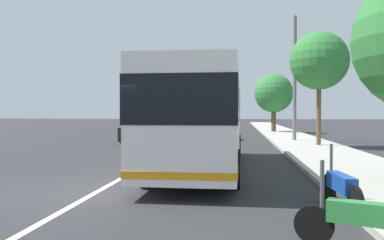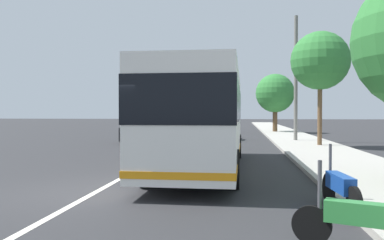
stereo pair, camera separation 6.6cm
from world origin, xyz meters
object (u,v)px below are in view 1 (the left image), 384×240
at_px(car_far_distant, 144,131).
at_px(roadside_tree_mid_block, 319,61).
at_px(roadside_tree_far_block, 274,93).
at_px(car_ahead_same_lane, 218,130).
at_px(coach_bus, 203,115).
at_px(utility_pole, 295,79).
at_px(motorcycle_far_end, 341,188).
at_px(motorcycle_by_tree, 369,220).

xyz_separation_m(car_far_distant, roadside_tree_mid_block, (-2.38, -10.47, 4.04)).
bearing_deg(car_far_distant, roadside_tree_far_block, 148.53).
relative_size(car_far_distant, car_ahead_same_lane, 1.03).
distance_m(car_far_distant, car_ahead_same_lane, 5.64).
relative_size(coach_bus, car_far_distant, 2.48).
relative_size(coach_bus, utility_pole, 1.28).
bearing_deg(roadside_tree_far_block, utility_pole, -178.46).
bearing_deg(car_far_distant, utility_pole, 102.23).
height_order(car_far_distant, car_ahead_same_lane, car_far_distant).
height_order(car_ahead_same_lane, roadside_tree_mid_block, roadside_tree_mid_block).
xyz_separation_m(motorcycle_far_end, roadside_tree_far_block, (30.10, -1.31, 3.28)).
relative_size(motorcycle_by_tree, roadside_tree_mid_block, 0.30).
xyz_separation_m(coach_bus, car_ahead_same_lane, (14.70, 0.28, -1.14)).
bearing_deg(motorcycle_far_end, utility_pole, -9.98).
xyz_separation_m(car_far_distant, car_ahead_same_lane, (3.26, -4.60, -0.03)).
xyz_separation_m(car_far_distant, roadside_tree_far_block, (13.22, -9.37, 3.03)).
xyz_separation_m(motorcycle_far_end, car_ahead_same_lane, (20.15, 3.46, 0.22)).
height_order(coach_bus, roadside_tree_far_block, roadside_tree_far_block).
height_order(roadside_tree_far_block, utility_pole, utility_pole).
bearing_deg(roadside_tree_far_block, car_ahead_same_lane, 154.41).
height_order(car_far_distant, roadside_tree_mid_block, roadside_tree_mid_block).
bearing_deg(car_ahead_same_lane, coach_bus, -175.43).
xyz_separation_m(car_ahead_same_lane, roadside_tree_mid_block, (-5.64, -5.87, 4.07)).
distance_m(coach_bus, car_ahead_same_lane, 14.74).
relative_size(car_ahead_same_lane, utility_pole, 0.50).
bearing_deg(coach_bus, roadside_tree_far_block, -9.94).
relative_size(car_far_distant, roadside_tree_far_block, 0.76).
xyz_separation_m(motorcycle_by_tree, utility_pole, (20.55, -1.82, 3.65)).
bearing_deg(motorcycle_far_end, car_ahead_same_lane, 4.83).
height_order(coach_bus, car_ahead_same_lane, coach_bus).
distance_m(car_far_distant, roadside_tree_mid_block, 11.48).
height_order(car_ahead_same_lane, utility_pole, utility_pole).
relative_size(coach_bus, car_ahead_same_lane, 2.55).
bearing_deg(coach_bus, motorcycle_by_tree, -158.41).
relative_size(coach_bus, roadside_tree_mid_block, 1.65).
xyz_separation_m(motorcycle_far_end, roadside_tree_mid_block, (14.51, -2.41, 4.29)).
height_order(coach_bus, roadside_tree_mid_block, roadside_tree_mid_block).
relative_size(car_far_distant, utility_pole, 0.52).
height_order(motorcycle_far_end, utility_pole, utility_pole).
xyz_separation_m(roadside_tree_mid_block, roadside_tree_far_block, (15.60, 1.10, -1.01)).
xyz_separation_m(coach_bus, roadside_tree_far_block, (24.65, -4.49, 1.92)).
xyz_separation_m(motorcycle_far_end, utility_pole, (18.31, -1.63, 3.63)).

